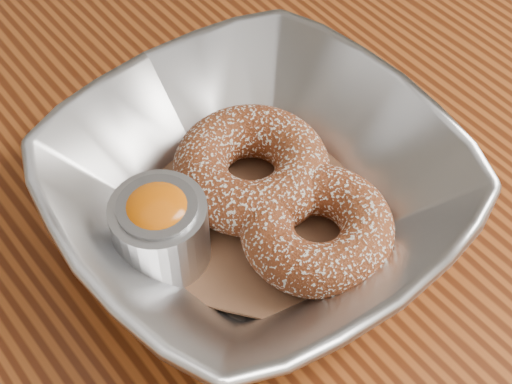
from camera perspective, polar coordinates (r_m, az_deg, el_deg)
table at (r=0.61m, az=6.35°, el=-3.83°), size 1.20×0.80×0.75m
serving_bowl at (r=0.48m, az=0.00°, el=-0.02°), size 0.24×0.24×0.06m
parchment at (r=0.49m, az=0.00°, el=-1.52°), size 0.20×0.20×0.00m
donut_back at (r=0.49m, az=-0.33°, el=1.72°), size 0.13×0.13×0.03m
donut_front at (r=0.47m, az=4.46°, el=-2.68°), size 0.10×0.10×0.03m
ramekin at (r=0.46m, az=-6.98°, el=-2.62°), size 0.06×0.06×0.05m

